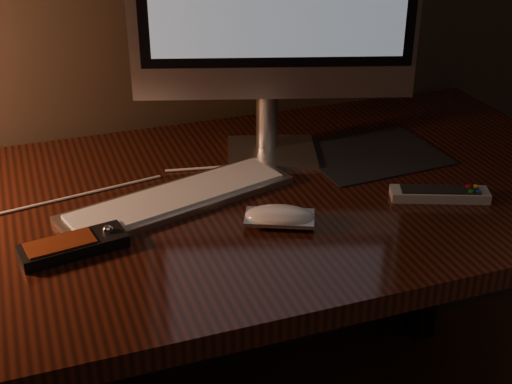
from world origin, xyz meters
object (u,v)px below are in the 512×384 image
object	(u,v)px
desk	(191,242)
keyboard	(178,198)
mouse	(279,219)
media_remote	(73,245)
tv_remote	(440,194)

from	to	relation	value
desk	keyboard	bearing A→B (deg)	-119.90
desk	mouse	xyz separation A→B (m)	(0.11, -0.20, 0.14)
mouse	media_remote	world-z (taller)	media_remote
desk	tv_remote	xyz separation A→B (m)	(0.42, -0.21, 0.14)
media_remote	tv_remote	xyz separation A→B (m)	(0.65, -0.04, -0.00)
keyboard	media_remote	xyz separation A→B (m)	(-0.20, -0.11, 0.00)
mouse	media_remote	size ratio (longest dim) A/B	0.67
media_remote	tv_remote	world-z (taller)	media_remote
desk	tv_remote	size ratio (longest dim) A/B	8.82
desk	mouse	world-z (taller)	mouse
mouse	tv_remote	distance (m)	0.31
media_remote	tv_remote	size ratio (longest dim) A/B	0.98
keyboard	desk	bearing A→B (deg)	44.27
media_remote	mouse	bearing A→B (deg)	-14.45
keyboard	media_remote	distance (m)	0.23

